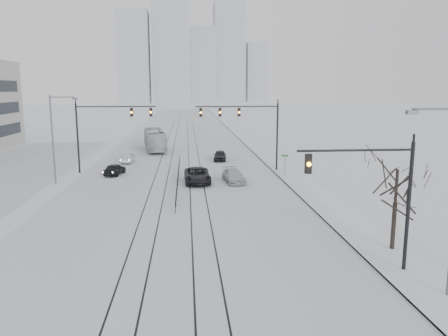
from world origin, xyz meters
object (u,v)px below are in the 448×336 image
sedan_nb_far (220,156)px  box_truck (155,140)px  sedan_sb_outer (128,158)px  bare_tree (397,178)px  traffic_mast_near (380,189)px  sedan_sb_inner (115,169)px  sedan_nb_front (197,176)px  sedan_nb_right (234,176)px

sedan_nb_far → box_truck: (-9.46, 10.74, 0.96)m
sedan_sb_outer → box_truck: size_ratio=0.33×
bare_tree → traffic_mast_near: bearing=-128.8°
sedan_sb_inner → sedan_sb_outer: bearing=-80.9°
traffic_mast_near → bare_tree: (2.41, 3.00, -0.07)m
traffic_mast_near → sedan_nb_front: traffic_mast_near is taller
sedan_nb_right → sedan_sb_inner: bearing=152.1°
traffic_mast_near → sedan_sb_inner: 33.72m
bare_tree → box_truck: bare_tree is taller
sedan_sb_inner → traffic_mast_near: bearing=134.3°
bare_tree → sedan_nb_far: (-7.79, 34.14, -3.81)m
traffic_mast_near → box_truck: 50.22m
sedan_nb_right → sedan_nb_front: bearing=172.5°
sedan_nb_right → sedan_sb_outer: bearing=126.8°
sedan_nb_far → sedan_sb_outer: bearing=-171.1°
sedan_sb_inner → sedan_nb_front: (9.20, -5.00, 0.12)m
sedan_nb_front → sedan_sb_outer: bearing=122.0°
sedan_nb_far → bare_tree: bearing=-71.4°
traffic_mast_near → sedan_sb_inner: bearing=122.5°
bare_tree → sedan_sb_outer: bearing=120.9°
sedan_nb_front → box_truck: (-6.04, 24.63, 0.86)m
bare_tree → sedan_sb_inner: bare_tree is taller
bare_tree → sedan_nb_front: bearing=118.9°
sedan_sb_outer → box_truck: bearing=-101.1°
sedan_sb_outer → sedan_nb_right: size_ratio=0.84×
sedan_nb_far → box_truck: 14.34m
sedan_nb_right → bare_tree: bearing=-76.5°
traffic_mast_near → bare_tree: size_ratio=1.15×
sedan_nb_far → box_truck: size_ratio=0.34×
sedan_nb_front → sedan_sb_inner: bearing=149.8°
sedan_sb_outer → sedan_nb_right: bearing=136.0°
bare_tree → sedan_nb_far: bearing=102.8°
bare_tree → sedan_nb_far: bare_tree is taller
box_truck → sedan_nb_far: bearing=123.2°
sedan_sb_outer → sedan_nb_far: 12.25m
traffic_mast_near → sedan_nb_right: traffic_mast_near is taller
sedan_sb_outer → box_truck: box_truck is taller
sedan_sb_inner → sedan_nb_front: size_ratio=0.69×
sedan_sb_inner → box_truck: bearing=-87.4°
traffic_mast_near → sedan_sb_outer: size_ratio=1.82×
sedan_sb_outer → sedan_nb_far: (12.23, 0.69, 0.05)m
bare_tree → sedan_sb_outer: 39.18m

